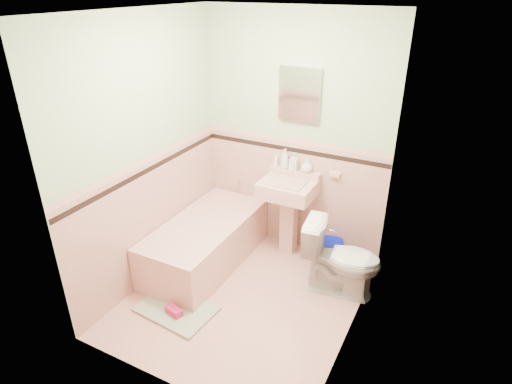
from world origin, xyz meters
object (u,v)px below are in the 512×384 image
at_px(soap_bottle_left, 285,159).
at_px(soap_bottle_right, 307,166).
at_px(bathtub, 206,243).
at_px(soap_bottle_mid, 294,161).
at_px(toilet, 342,259).
at_px(shoe, 174,311).
at_px(sink, 287,219).
at_px(bucket, 330,254).
at_px(medicine_cabinet, 300,95).

relative_size(soap_bottle_left, soap_bottle_right, 1.43).
xyz_separation_m(bathtub, soap_bottle_mid, (0.66, 0.71, 0.79)).
relative_size(toilet, shoe, 4.48).
bearing_deg(shoe, bathtub, 118.71).
xyz_separation_m(soap_bottle_mid, toilet, (0.73, -0.52, -0.65)).
height_order(soap_bottle_left, soap_bottle_right, soap_bottle_left).
bearing_deg(sink, shoe, -109.29).
bearing_deg(soap_bottle_right, soap_bottle_left, 180.00).
bearing_deg(bathtub, soap_bottle_mid, 46.98).
relative_size(soap_bottle_right, toilet, 0.20).
height_order(soap_bottle_right, bucket, soap_bottle_right).
relative_size(sink, soap_bottle_mid, 4.67).
relative_size(bathtub, toilet, 2.06).
relative_size(medicine_cabinet, soap_bottle_right, 3.58).
height_order(soap_bottle_left, bucket, soap_bottle_left).
relative_size(soap_bottle_left, soap_bottle_mid, 1.15).
relative_size(bucket, shoe, 1.75).
bearing_deg(soap_bottle_right, bathtub, -138.61).
relative_size(sink, medicine_cabinet, 1.63).
distance_m(soap_bottle_left, bucket, 1.09).
height_order(medicine_cabinet, toilet, medicine_cabinet).
distance_m(medicine_cabinet, shoe, 2.33).
distance_m(soap_bottle_left, shoe, 1.86).
xyz_separation_m(toilet, bucket, (-0.21, 0.34, -0.22)).
xyz_separation_m(bathtub, sink, (0.68, 0.53, 0.21)).
distance_m(toilet, bucket, 0.46).
bearing_deg(soap_bottle_mid, toilet, -35.61).
bearing_deg(bathtub, shoe, -76.46).
distance_m(soap_bottle_right, shoe, 1.91).
xyz_separation_m(bathtub, soap_bottle_right, (0.81, 0.71, 0.77)).
bearing_deg(bathtub, medicine_cabinet, 47.42).
distance_m(soap_bottle_left, soap_bottle_right, 0.25).
bearing_deg(soap_bottle_mid, shoe, -106.59).
bearing_deg(bathtub, toilet, 7.68).
bearing_deg(shoe, soap_bottle_right, 83.85).
relative_size(sink, shoe, 5.31).
distance_m(sink, soap_bottle_left, 0.63).
height_order(soap_bottle_left, shoe, soap_bottle_left).
xyz_separation_m(sink, bucket, (0.50, -0.00, -0.29)).
relative_size(bathtub, sink, 1.74).
relative_size(bathtub, soap_bottle_left, 7.10).
height_order(soap_bottle_left, soap_bottle_mid, soap_bottle_left).
bearing_deg(medicine_cabinet, soap_bottle_right, -13.42).
xyz_separation_m(bathtub, toilet, (1.39, 0.19, 0.14)).
height_order(bathtub, medicine_cabinet, medicine_cabinet).
height_order(sink, bucket, sink).
bearing_deg(shoe, sink, 85.89).
relative_size(soap_bottle_left, bucket, 0.74).
distance_m(bathtub, medicine_cabinet, 1.78).
xyz_separation_m(medicine_cabinet, soap_bottle_mid, (-0.02, -0.03, -0.69)).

